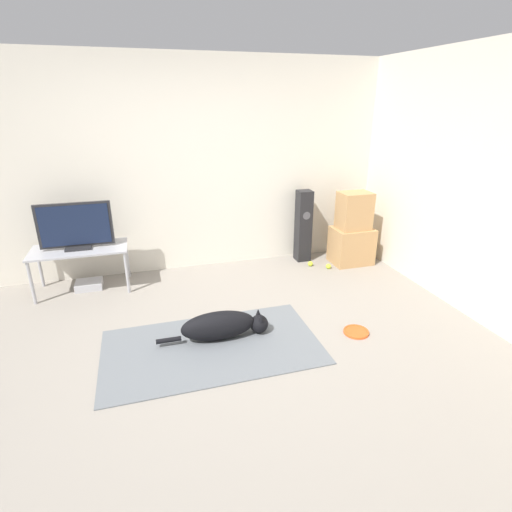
% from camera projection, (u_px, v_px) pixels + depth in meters
% --- Properties ---
extents(ground_plane, '(12.00, 12.00, 0.00)m').
position_uv_depth(ground_plane, '(217.00, 358.00, 3.38)').
color(ground_plane, gray).
extents(wall_back, '(8.00, 0.06, 2.55)m').
position_uv_depth(wall_back, '(179.00, 168.00, 4.79)').
color(wall_back, silver).
rests_on(wall_back, ground_plane).
extents(wall_right, '(0.06, 8.00, 2.55)m').
position_uv_depth(wall_right, '(495.00, 190.00, 3.61)').
color(wall_right, silver).
rests_on(wall_right, ground_plane).
extents(area_rug, '(1.88, 1.07, 0.01)m').
position_uv_depth(area_rug, '(212.00, 347.00, 3.52)').
color(area_rug, slate).
rests_on(area_rug, ground_plane).
extents(dog, '(1.02, 0.24, 0.27)m').
position_uv_depth(dog, '(223.00, 325.00, 3.60)').
color(dog, black).
rests_on(dog, area_rug).
extents(frisbee, '(0.24, 0.24, 0.03)m').
position_uv_depth(frisbee, '(356.00, 332.00, 3.74)').
color(frisbee, '#DB511E').
rests_on(frisbee, ground_plane).
extents(cardboard_box_lower, '(0.51, 0.40, 0.48)m').
position_uv_depth(cardboard_box_lower, '(351.00, 246.00, 5.29)').
color(cardboard_box_lower, tan).
rests_on(cardboard_box_lower, ground_plane).
extents(cardboard_box_upper, '(0.40, 0.31, 0.48)m').
position_uv_depth(cardboard_box_upper, '(354.00, 211.00, 5.10)').
color(cardboard_box_upper, tan).
rests_on(cardboard_box_upper, cardboard_box_lower).
extents(floor_speaker, '(0.18, 0.19, 0.95)m').
position_uv_depth(floor_speaker, '(303.00, 226.00, 5.30)').
color(floor_speaker, black).
rests_on(floor_speaker, ground_plane).
extents(tv_stand, '(1.02, 0.51, 0.50)m').
position_uv_depth(tv_stand, '(80.00, 253.00, 4.45)').
color(tv_stand, '#A8A8AD').
rests_on(tv_stand, ground_plane).
extents(tv, '(0.77, 0.20, 0.52)m').
position_uv_depth(tv, '(75.00, 226.00, 4.34)').
color(tv, '#232326').
rests_on(tv, tv_stand).
extents(tennis_ball_by_boxes, '(0.07, 0.07, 0.07)m').
position_uv_depth(tennis_ball_by_boxes, '(310.00, 264.00, 5.24)').
color(tennis_ball_by_boxes, '#C6E033').
rests_on(tennis_ball_by_boxes, ground_plane).
extents(tennis_ball_near_speaker, '(0.07, 0.07, 0.07)m').
position_uv_depth(tennis_ball_near_speaker, '(328.00, 266.00, 5.16)').
color(tennis_ball_near_speaker, '#C6E033').
rests_on(tennis_ball_near_speaker, ground_plane).
extents(game_console, '(0.29, 0.24, 0.09)m').
position_uv_depth(game_console, '(89.00, 285.00, 4.62)').
color(game_console, '#B7B7BC').
rests_on(game_console, ground_plane).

